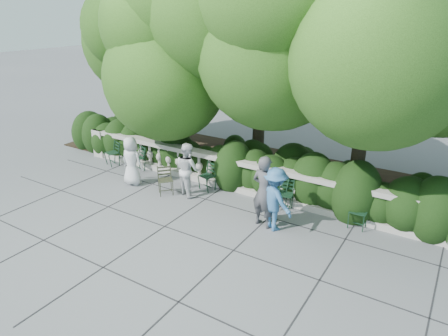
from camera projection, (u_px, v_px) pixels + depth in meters
The scene contains 15 objects.
ground at pixel (204, 215), 10.49m from camera, with size 90.00×90.00×0.00m, color #56585E.
balustrade at pixel (238, 176), 11.73m from camera, with size 12.00×0.44×1.00m.
shrub_hedge at pixel (257, 177), 12.85m from camera, with size 15.00×2.60×1.70m, color black, non-canonical shape.
tree_canopy at pixel (286, 50), 11.19m from camera, with size 15.04×6.52×6.78m.
chair_a at pixel (109, 166), 13.77m from camera, with size 0.44×0.48×0.84m, color black, non-canonical shape.
chair_b at pixel (134, 171), 13.31m from camera, with size 0.44×0.48×0.84m, color black, non-canonical shape.
chair_c at pixel (204, 191), 11.87m from camera, with size 0.44×0.48×0.84m, color black, non-canonical shape.
chair_d at pixel (273, 208), 10.88m from camera, with size 0.44×0.48×0.84m, color black, non-canonical shape.
chair_e at pixel (355, 230), 9.79m from camera, with size 0.44×0.48×0.84m, color black, non-canonical shape.
chair_f at pixel (283, 212), 10.67m from camera, with size 0.44×0.48×0.84m, color black, non-canonical shape.
chair_weathered at pixel (167, 196), 11.56m from camera, with size 0.44×0.48×0.84m, color black, non-canonical shape.
person_businessman at pixel (132, 161), 12.09m from camera, with size 0.74×0.48×1.51m, color silver.
person_woman_grey at pixel (264, 192), 9.68m from camera, with size 0.67×0.44×1.84m, color #404146.
person_casual_man at pixel (188, 169), 11.40m from camera, with size 0.76×0.59×1.56m, color silver.
person_older_blue at pixel (275, 199), 9.57m from camera, with size 1.04×0.60×1.60m, color #306091.
Camera 1 is at (5.36, -7.59, 5.06)m, focal length 32.00 mm.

